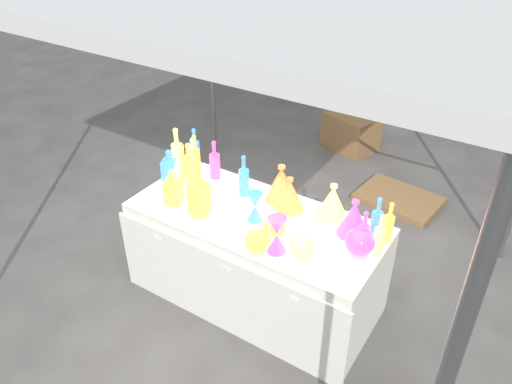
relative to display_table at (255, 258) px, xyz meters
The scene contains 33 objects.
ground 0.37m from the display_table, 90.00° to the left, with size 80.00×80.00×0.00m, color #63605B.
display_table is the anchor object (origin of this frame).
cardboard_box_closed 2.71m from the display_table, 98.32° to the left, with size 0.58×0.42×0.42m, color olive.
cardboard_box_flat 1.96m from the display_table, 75.10° to the left, with size 0.77×0.55×0.07m, color olive.
bottle_0 0.93m from the display_table, 169.35° to the left, with size 0.08×0.08×0.29m, color red, non-canonical shape.
bottle_1 1.04m from the display_table, 156.09° to the left, with size 0.08×0.08×0.32m, color #1B9953, non-canonical shape.
bottle_2 0.92m from the display_table, 161.92° to the left, with size 0.08×0.08×0.34m, color yellow, non-canonical shape.
bottle_3 0.82m from the display_table, 153.19° to the left, with size 0.08×0.08×0.32m, color #1C50A4, non-canonical shape.
bottle_4 1.04m from the display_table, 167.15° to the left, with size 0.09×0.09×0.38m, color #157B87, non-canonical shape.
bottle_5 0.92m from the display_table, 163.05° to the left, with size 0.07×0.07×0.32m, color #CB2869, non-canonical shape.
bottle_6 0.87m from the display_table, behind, with size 0.09×0.09×0.34m, color red, non-canonical shape.
bottle_7 0.62m from the display_table, 139.13° to the left, with size 0.08×0.08×0.33m, color #1B9953, non-canonical shape.
decanter_0 0.80m from the display_table, 163.76° to the right, with size 0.11×0.11×0.27m, color red, non-canonical shape.
decanter_1 0.65m from the display_table, 157.07° to the right, with size 0.12×0.12×0.29m, color yellow, non-canonical shape.
decanter_2 0.96m from the display_table, behind, with size 0.11×0.11×0.27m, color #1B9953, non-canonical shape.
hourglass_0 0.63m from the display_table, 153.74° to the right, with size 0.12×0.12×0.25m, color yellow, non-canonical shape.
hourglass_1 0.64m from the display_table, 37.26° to the right, with size 0.13×0.13×0.25m, color #1C50A4, non-canonical shape.
hourglass_2 0.58m from the display_table, 41.05° to the right, with size 0.11×0.11×0.23m, color #157B87, non-canonical shape.
hourglass_3 0.54m from the display_table, 114.18° to the right, with size 0.12×0.12×0.24m, color #CB2869, non-canonical shape.
hourglass_4 0.63m from the display_table, 150.16° to the right, with size 0.12×0.12×0.24m, color red, non-canonical shape.
hourglass_5 0.49m from the display_table, 59.83° to the right, with size 0.11×0.11×0.22m, color #1B9953, non-canonical shape.
globe_0 0.57m from the display_table, 55.07° to the right, with size 0.17×0.17×0.13m, color red, non-canonical shape.
globe_1 0.67m from the display_table, 22.47° to the right, with size 0.16×0.16×0.13m, color #157B87, non-canonical shape.
globe_2 0.50m from the display_table, 25.77° to the right, with size 0.16×0.16×0.13m, color yellow, non-canonical shape.
globe_3 0.88m from the display_table, ahead, with size 0.19×0.19×0.15m, color #1C50A4, non-canonical shape.
lampshade_0 0.57m from the display_table, 55.90° to the left, with size 0.21×0.21×0.25m, color yellow, non-canonical shape.
lampshade_1 0.59m from the display_table, 83.03° to the left, with size 0.24×0.24×0.28m, color yellow, non-canonical shape.
lampshade_2 0.84m from the display_table, 16.77° to the left, with size 0.22×0.22×0.26m, color #1C50A4, non-canonical shape.
lampshade_3 0.73m from the display_table, 33.23° to the left, with size 0.22×0.22×0.26m, color #157B87, non-canonical shape.
bottle_8 0.97m from the display_table, 16.29° to the left, with size 0.07×0.07×0.31m, color #1B9953, non-canonical shape.
bottle_9 1.03m from the display_table, 15.68° to the left, with size 0.07×0.07×0.30m, color yellow, non-canonical shape.
bottle_10 0.92m from the display_table, ahead, with size 0.07×0.07×0.30m, color #1C50A4, non-canonical shape.
bottle_11 1.01m from the display_table, ahead, with size 0.07×0.07×0.30m, color #157B87, non-canonical shape.
Camera 1 is at (1.53, -2.38, 2.78)m, focal length 35.00 mm.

